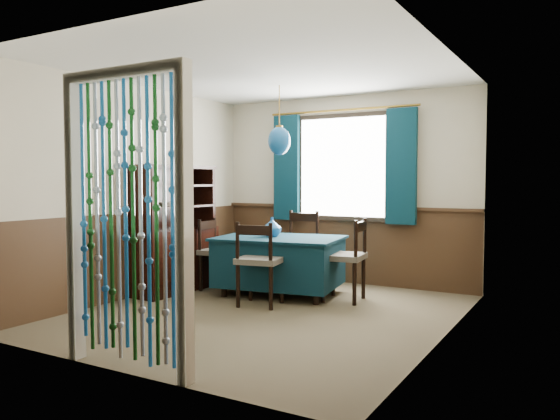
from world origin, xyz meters
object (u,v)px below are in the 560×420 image
Objects in this scene: dining_table at (279,261)px; pendant_lamp at (279,141)px; chair_far at (298,246)px; vase_table at (272,228)px; chair_left at (218,252)px; sideboard at (175,247)px; vase_sideboard at (188,221)px; chair_right at (346,257)px; bowl_shelf at (167,204)px; chair_near at (259,261)px.

pendant_lamp is at bearing -78.46° from dining_table.
chair_far is 0.75m from vase_table.
chair_far is at bearing 131.87° from chair_left.
vase_sideboard is at bearing 74.05° from sideboard.
chair_far is at bearing 51.11° from chair_right.
bowl_shelf is at bearing -72.20° from sideboard.
bowl_shelf is (-1.07, -0.67, 0.29)m from vase_table.
chair_right is 2.06m from vase_sideboard.
chair_left is 5.30× the size of vase_sideboard.
chair_left is 3.83× the size of bowl_shelf.
sideboard is 6.69× the size of bowl_shelf.
bowl_shelf is at bearing -149.98° from pendant_lamp.
chair_right is (1.66, 0.20, 0.02)m from chair_left.
chair_near is 0.60× the size of sideboard.
chair_far is 4.54× the size of vase_table.
chair_near reaches higher than chair_left.
sideboard reaches higher than vase_table.
pendant_lamp reaches higher than chair_near.
chair_near is 0.99× the size of chair_right.
bowl_shelf is 1.38× the size of vase_sideboard.
sideboard is at bearing -157.69° from vase_table.
vase_table is at bearing -179.21° from pendant_lamp.
bowl_shelf is (0.06, -0.21, 0.54)m from sideboard.
vase_table is at bearing 32.26° from bowl_shelf.
chair_left is 1.61m from pendant_lamp.
dining_table is 1.51m from bowl_shelf.
chair_near is at bearing 2.72° from bowl_shelf.
chair_far is 1.47m from vase_sideboard.
pendant_lamp is at bearing 13.46° from vase_sideboard.
chair_right reaches higher than chair_near.
sideboard is at bearing 163.00° from chair_near.
dining_table is at bearing 99.65° from chair_far.
dining_table is 1.44m from pendant_lamp.
pendant_lamp is (-0.83, -0.10, 1.35)m from chair_right.
pendant_lamp is at bearing 99.65° from chair_far.
vase_table is (1.13, 0.46, 0.25)m from sideboard.
chair_right is 1.59m from pendant_lamp.
chair_far is at bearing 91.11° from vase_table.
pendant_lamp is at bearing 89.98° from chair_right.
chair_left is 0.57× the size of sideboard.
dining_table is 0.71m from chair_far.
pendant_lamp reaches higher than chair_left.
vase_table is at bearing 89.35° from chair_right.
bowl_shelf reaches higher than vase_table.
chair_right is at bearing 6.00° from vase_table.
vase_table is at bearing 92.08° from chair_left.
chair_far is (-0.11, 0.69, 0.10)m from dining_table.
dining_table is 1.69× the size of chair_right.
chair_near is 5.52× the size of vase_sideboard.
chair_left is 0.91m from bowl_shelf.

